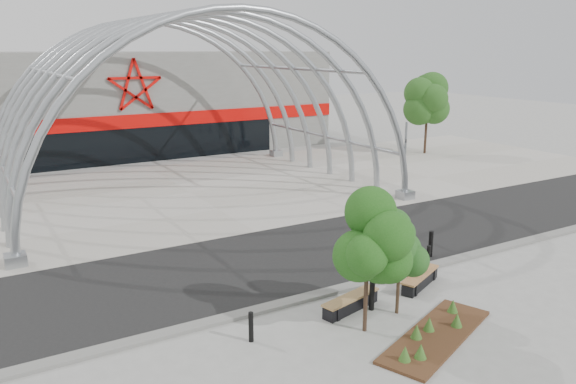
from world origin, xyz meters
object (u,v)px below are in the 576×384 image
Objects in this scene: signal_pole at (405,160)px; bench_0 at (351,303)px; bollard_2 at (409,276)px; bench_1 at (420,280)px; street_tree_0 at (368,242)px; street_tree_1 at (400,244)px.

signal_pole is 1.84× the size of bench_0.
bollard_2 reaches higher than bench_0.
bollard_2 reaches higher than bench_1.
street_tree_0 is 2.94m from bench_0.
bench_0 is (-1.16, 0.92, -2.12)m from street_tree_1.
bench_0 is (0.46, 1.33, -2.59)m from street_tree_0.
signal_pole reaches higher than bench_1.
signal_pole is 14.21m from street_tree_1.
bench_0 is 1.03× the size of bench_1.
signal_pole is 15.64m from street_tree_0.
bench_1 is (-7.44, -9.32, -2.06)m from signal_pole.
street_tree_0 reaches higher than bench_0.
bench_0 is 2.53× the size of bollard_2.
signal_pole reaches higher than bench_0.
bench_1 is 2.45× the size of bollard_2.
street_tree_1 is at bearing -132.24° from signal_pole.
bollard_2 is at bearing 37.54° from street_tree_1.
signal_pole is 1.90× the size of bench_1.
bench_0 is at bearing 141.41° from street_tree_1.
street_tree_0 is at bearing -135.64° from signal_pole.
street_tree_0 is 1.19× the size of street_tree_1.
bollard_2 is (2.78, 0.32, 0.23)m from bench_0.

